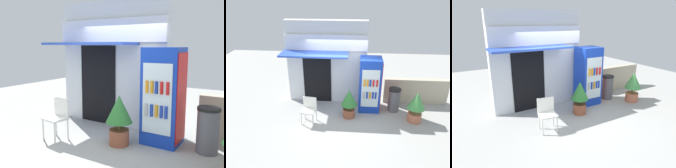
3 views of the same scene
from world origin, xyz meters
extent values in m
plane|color=#A3A39E|center=(0.00, 0.00, 0.00)|extent=(16.00, 16.00, 0.00)
cube|color=silver|center=(-0.55, 1.41, 1.57)|extent=(2.98, 0.32, 3.13)
cube|color=white|center=(-0.55, 1.21, 2.38)|extent=(2.98, 0.08, 0.57)
cube|color=blue|center=(-0.91, 0.84, 2.07)|extent=(2.35, 0.82, 0.06)
cube|color=black|center=(-0.91, 1.24, 1.01)|extent=(1.06, 0.03, 2.02)
cube|color=#1438B2|center=(1.05, 0.77, 1.00)|extent=(0.74, 0.67, 1.99)
cube|color=silver|center=(1.05, 0.43, 1.00)|extent=(0.59, 0.02, 1.39)
cube|color=red|center=(1.44, 0.77, 1.00)|extent=(0.02, 0.60, 1.79)
cylinder|color=#B2B2B7|center=(0.85, 0.41, 0.76)|extent=(0.06, 0.06, 0.24)
cylinder|color=#1938A5|center=(0.96, 0.41, 0.76)|extent=(0.06, 0.06, 0.24)
cylinder|color=orange|center=(1.06, 0.41, 0.76)|extent=(0.06, 0.06, 0.24)
cylinder|color=#1938A5|center=(1.16, 0.41, 0.76)|extent=(0.06, 0.06, 0.24)
cylinder|color=#1938A5|center=(1.25, 0.41, 0.76)|extent=(0.06, 0.06, 0.24)
cylinder|color=orange|center=(0.85, 0.41, 1.23)|extent=(0.06, 0.06, 0.24)
cylinder|color=orange|center=(0.95, 0.41, 1.23)|extent=(0.06, 0.06, 0.24)
cylinder|color=#1938A5|center=(1.05, 0.41, 1.23)|extent=(0.06, 0.06, 0.24)
cylinder|color=red|center=(1.15, 0.41, 1.23)|extent=(0.06, 0.06, 0.24)
cylinder|color=red|center=(1.27, 0.41, 1.23)|extent=(0.06, 0.06, 0.24)
cylinder|color=white|center=(-1.19, -0.43, 0.22)|extent=(0.04, 0.04, 0.45)
cylinder|color=white|center=(-0.80, -0.48, 0.22)|extent=(0.04, 0.04, 0.45)
cylinder|color=white|center=(-1.15, -0.08, 0.22)|extent=(0.04, 0.04, 0.45)
cylinder|color=white|center=(-0.75, -0.14, 0.22)|extent=(0.04, 0.04, 0.45)
cube|color=white|center=(-0.97, -0.28, 0.47)|extent=(0.50, 0.46, 0.04)
cube|color=white|center=(-0.95, -0.10, 0.68)|extent=(0.45, 0.10, 0.40)
cylinder|color=#995138|center=(0.35, 0.19, 0.16)|extent=(0.41, 0.41, 0.32)
cylinder|color=brown|center=(0.35, 0.19, 0.40)|extent=(0.05, 0.05, 0.15)
cone|color=#2D7533|center=(0.35, 0.19, 0.76)|extent=(0.54, 0.54, 0.56)
cylinder|color=#595960|center=(1.96, 0.75, 0.41)|extent=(0.41, 0.41, 0.83)
cylinder|color=black|center=(1.96, 0.75, 0.86)|extent=(0.43, 0.43, 0.06)
camera|label=1|loc=(2.82, -4.02, 2.03)|focal=39.92mm
camera|label=2|loc=(0.49, -6.31, 4.29)|focal=34.83mm
camera|label=3|loc=(-2.90, -4.59, 2.83)|focal=31.86mm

